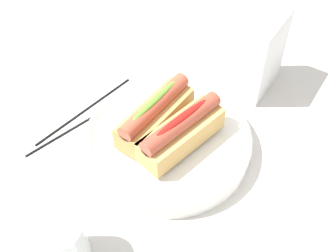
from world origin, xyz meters
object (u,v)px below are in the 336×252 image
object	(u,v)px
hotdog_back	(181,131)
chopstick_far	(85,110)
napkin_box	(263,55)
chopstick_near	(81,123)
serving_bowl	(168,141)
hotdog_front	(155,114)
water_glass	(62,245)

from	to	relation	value
hotdog_back	chopstick_far	size ratio (longest dim) A/B	0.72
napkin_box	chopstick_near	bearing A→B (deg)	-40.57
serving_bowl	napkin_box	bearing A→B (deg)	158.53
chopstick_near	hotdog_front	bearing A→B (deg)	123.41
serving_bowl	napkin_box	xyz separation A→B (m)	(-0.21, 0.08, 0.06)
hotdog_back	chopstick_near	world-z (taller)	hotdog_back
hotdog_front	napkin_box	world-z (taller)	napkin_box
hotdog_back	chopstick_far	world-z (taller)	hotdog_back
hotdog_front	hotdog_back	xyz separation A→B (m)	(0.01, 0.05, 0.00)
hotdog_front	napkin_box	bearing A→B (deg)	151.79
serving_bowl	water_glass	world-z (taller)	water_glass
hotdog_back	chopstick_far	distance (m)	0.21
water_glass	chopstick_far	bearing A→B (deg)	-151.10
chopstick_far	hotdog_front	bearing A→B (deg)	104.15
hotdog_back	chopstick_near	xyz separation A→B (m)	(0.01, -0.19, -0.06)
serving_bowl	water_glass	bearing A→B (deg)	-8.83
hotdog_front	chopstick_far	bearing A→B (deg)	-91.20
water_glass	chopstick_near	xyz separation A→B (m)	(-0.22, -0.12, -0.04)
hotdog_front	water_glass	distance (m)	0.24
serving_bowl	hotdog_front	world-z (taller)	hotdog_front
napkin_box	hotdog_back	bearing A→B (deg)	-8.63
serving_bowl	chopstick_far	bearing A→B (deg)	-93.31
hotdog_back	serving_bowl	bearing A→B (deg)	-104.58
napkin_box	chopstick_near	distance (m)	0.34
water_glass	chopstick_far	xyz separation A→B (m)	(-0.25, -0.14, -0.04)
serving_bowl	hotdog_back	xyz separation A→B (m)	(0.01, 0.03, 0.04)
water_glass	napkin_box	world-z (taller)	napkin_box
water_glass	chopstick_far	size ratio (longest dim) A/B	0.41
chopstick_near	water_glass	bearing A→B (deg)	51.90
hotdog_back	chopstick_far	xyz separation A→B (m)	(-0.02, -0.20, -0.06)
water_glass	chopstick_near	bearing A→B (deg)	-150.18
chopstick_near	chopstick_far	distance (m)	0.03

